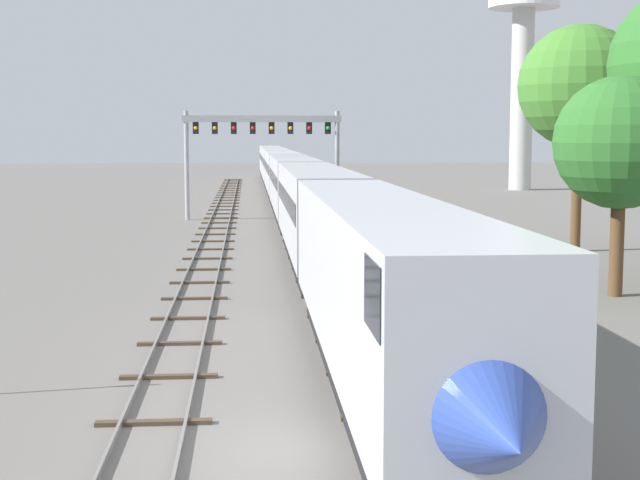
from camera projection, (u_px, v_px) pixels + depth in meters
name	position (u px, v px, depth m)	size (l,w,h in m)	color
ground_plane	(316.00, 451.00, 19.14)	(400.00, 400.00, 0.00)	slate
track_main	(288.00, 211.00, 78.73)	(2.60, 200.00, 0.16)	slate
track_near	(214.00, 237.00, 58.49)	(2.60, 160.00, 0.16)	slate
passenger_train	(287.00, 179.00, 81.16)	(3.04, 137.77, 4.80)	silver
signal_gantry	(262.00, 139.00, 71.13)	(12.10, 0.49, 8.28)	#999BA0
water_tower	(524.00, 13.00, 108.24)	(8.32, 8.32, 27.04)	beige
trackside_tree_left	(580.00, 87.00, 50.99)	(6.73, 6.73, 12.47)	brown
trackside_tree_right	(620.00, 144.00, 36.87)	(5.28, 5.28, 8.79)	brown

